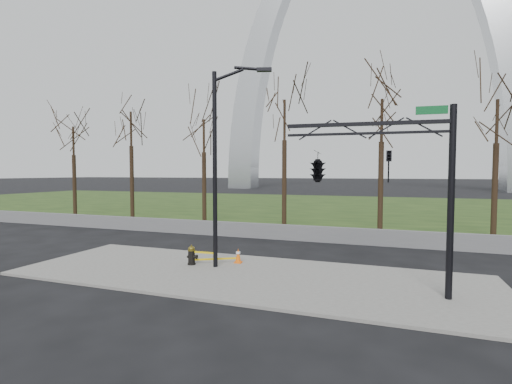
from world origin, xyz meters
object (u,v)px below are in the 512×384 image
(street_light, at_px, (220,154))
(traffic_signal_mast, at_px, (342,167))
(traffic_cone, at_px, (238,256))
(fire_hydrant, at_px, (192,256))

(street_light, distance_m, traffic_signal_mast, 5.22)
(traffic_cone, height_order, traffic_signal_mast, traffic_signal_mast)
(fire_hydrant, xyz_separation_m, street_light, (1.30, 0.11, 4.21))
(street_light, bearing_deg, fire_hydrant, 167.32)
(fire_hydrant, bearing_deg, street_light, 6.02)
(fire_hydrant, relative_size, traffic_signal_mast, 0.14)
(street_light, height_order, traffic_signal_mast, street_light)
(fire_hydrant, bearing_deg, traffic_signal_mast, -10.54)
(traffic_cone, distance_m, traffic_signal_mast, 6.34)
(traffic_cone, height_order, street_light, street_light)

